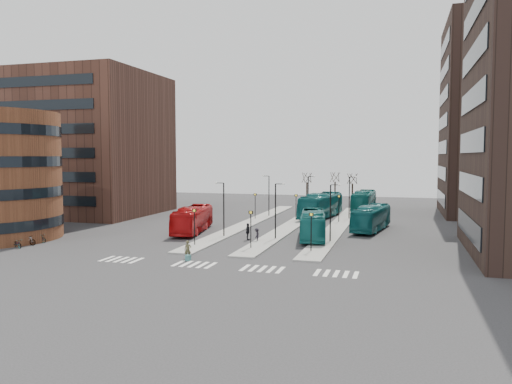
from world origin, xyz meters
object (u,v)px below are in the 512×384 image
(teal_bus_b, at_px, (321,205))
(bicycle_mid, at_px, (28,240))
(commuter_a, at_px, (197,227))
(commuter_c, at_px, (257,235))
(teal_bus_d, at_px, (364,201))
(bicycle_far, at_px, (39,238))
(teal_bus_a, at_px, (313,225))
(teal_bus_c, at_px, (371,218))
(red_bus, at_px, (193,219))
(bicycle_near, at_px, (17,244))
(suitcase, at_px, (188,258))
(traveller, at_px, (188,250))
(commuter_b, at_px, (248,232))

(teal_bus_b, height_order, bicycle_mid, teal_bus_b)
(commuter_a, distance_m, commuter_c, 8.70)
(teal_bus_d, distance_m, bicycle_far, 51.67)
(teal_bus_a, xyz_separation_m, teal_bus_c, (5.92, 7.93, -0.00))
(red_bus, distance_m, commuter_c, 10.42)
(bicycle_near, bearing_deg, red_bus, -17.07)
(suitcase, bearing_deg, teal_bus_c, 71.93)
(teal_bus_c, height_order, teal_bus_d, teal_bus_d)
(teal_bus_b, bearing_deg, traveller, -93.79)
(suitcase, xyz_separation_m, bicycle_near, (-18.90, 0.86, 0.16))
(bicycle_far, bearing_deg, teal_bus_c, -59.86)
(teal_bus_d, height_order, commuter_b, teal_bus_d)
(traveller, xyz_separation_m, bicycle_mid, (-18.57, 1.65, -0.31))
(teal_bus_b, distance_m, teal_bus_d, 12.99)
(commuter_b, xyz_separation_m, commuter_c, (1.29, -0.90, -0.18))
(red_bus, height_order, teal_bus_b, teal_bus_b)
(bicycle_far, bearing_deg, red_bus, -47.72)
(commuter_a, xyz_separation_m, commuter_b, (6.85, -2.19, 0.06))
(teal_bus_d, bearing_deg, teal_bus_a, -93.40)
(teal_bus_b, bearing_deg, bicycle_mid, -121.16)
(commuter_c, bearing_deg, teal_bus_a, 125.66)
(teal_bus_d, height_order, bicycle_near, teal_bus_d)
(teal_bus_a, relative_size, bicycle_near, 6.82)
(teal_bus_c, bearing_deg, teal_bus_d, 105.75)
(red_bus, xyz_separation_m, commuter_a, (1.23, -1.42, -0.67))
(teal_bus_a, bearing_deg, red_bus, 169.08)
(teal_bus_d, relative_size, traveller, 7.22)
(teal_bus_b, distance_m, commuter_a, 22.86)
(teal_bus_b, bearing_deg, teal_bus_d, 73.31)
(teal_bus_b, xyz_separation_m, traveller, (-6.82, -32.93, -1.00))
(red_bus, height_order, teal_bus_a, red_bus)
(red_bus, bearing_deg, bicycle_mid, -143.88)
(teal_bus_a, bearing_deg, teal_bus_d, 74.22)
(bicycle_far, bearing_deg, commuter_c, -72.23)
(teal_bus_a, xyz_separation_m, commuter_a, (-13.45, -1.03, -0.67))
(commuter_a, bearing_deg, bicycle_mid, 31.10)
(commuter_a, relative_size, commuter_b, 0.94)
(suitcase, xyz_separation_m, teal_bus_c, (14.41, 22.82, 1.28))
(commuter_c, distance_m, bicycle_near, 24.21)
(teal_bus_b, bearing_deg, commuter_a, -112.19)
(red_bus, xyz_separation_m, traveller, (5.86, -14.58, -0.72))
(suitcase, bearing_deg, bicycle_mid, -172.91)
(red_bus, xyz_separation_m, bicycle_far, (-12.71, -11.30, -1.09))
(commuter_a, height_order, bicycle_far, commuter_a)
(commuter_c, bearing_deg, red_bus, -117.75)
(suitcase, distance_m, commuter_c, 11.25)
(bicycle_mid, bearing_deg, commuter_c, -70.96)
(teal_bus_d, height_order, commuter_c, teal_bus_d)
(red_bus, bearing_deg, teal_bus_c, 10.74)
(teal_bus_a, relative_size, bicycle_far, 6.37)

